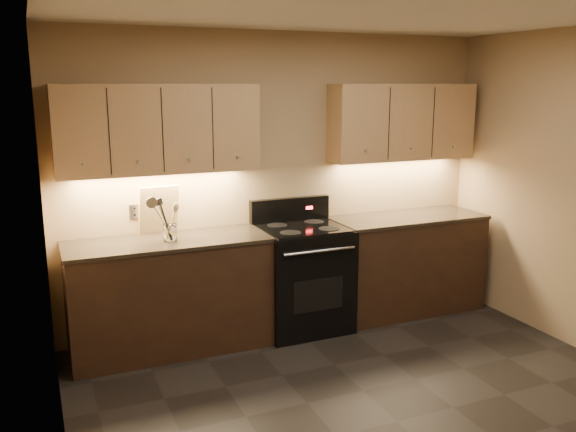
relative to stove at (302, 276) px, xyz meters
name	(u,v)px	position (x,y,z in m)	size (l,w,h in m)	color
floor	(397,421)	(-0.08, -1.68, -0.48)	(4.00, 4.00, 0.00)	black
ceiling	(415,2)	(-0.08, -1.68, 2.12)	(4.00, 4.00, 0.00)	silver
wall_back	(280,180)	(-0.08, 0.32, 0.82)	(4.00, 0.04, 2.60)	tan
wall_left	(53,265)	(-2.08, -1.68, 0.82)	(0.04, 4.00, 2.60)	tan
counter_left	(170,295)	(-1.18, 0.02, -0.01)	(1.62, 0.62, 0.93)	black
counter_right	(406,263)	(1.10, 0.02, -0.01)	(1.46, 0.62, 0.93)	black
stove	(302,276)	(0.00, 0.00, 0.00)	(0.76, 0.68, 1.14)	black
upper_cab_left	(159,129)	(-1.18, 0.17, 1.32)	(1.60, 0.30, 0.70)	tan
upper_cab_right	(402,122)	(1.10, 0.17, 1.32)	(1.44, 0.30, 0.70)	tan
outlet_plate	(135,212)	(-1.38, 0.31, 0.64)	(0.09, 0.01, 0.12)	#B2B5BA
utensil_crock	(170,233)	(-1.16, -0.02, 0.51)	(0.13, 0.13, 0.14)	white
cutting_board	(159,210)	(-1.19, 0.26, 0.65)	(0.33, 0.02, 0.42)	#DDC177
wooden_spoon	(166,221)	(-1.19, -0.03, 0.61)	(0.06, 0.06, 0.29)	#DDC177
black_turner	(171,218)	(-1.16, -0.05, 0.64)	(0.08, 0.08, 0.35)	black
steel_spatula	(171,216)	(-1.15, 0.00, 0.65)	(0.08, 0.08, 0.36)	silver
steel_skimmer	(173,216)	(-1.14, -0.04, 0.65)	(0.09, 0.09, 0.38)	silver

